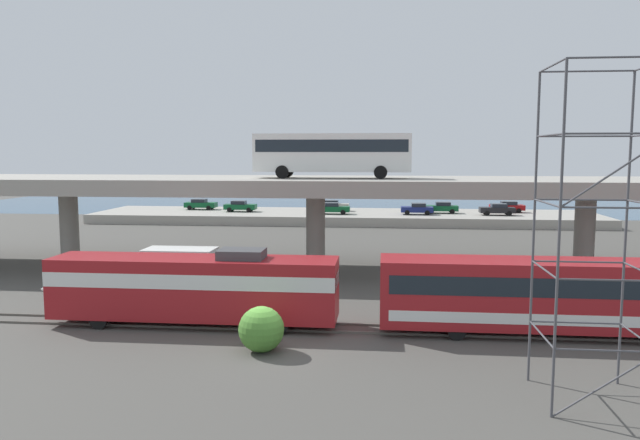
# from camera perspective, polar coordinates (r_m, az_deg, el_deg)

# --- Properties ---
(ground_plane) EXTENTS (260.00, 260.00, 0.00)m
(ground_plane) POSITION_cam_1_polar(r_m,az_deg,el_deg) (29.33, -4.83, -12.15)
(ground_plane) COLOR #4C4944
(rail_strip_near) EXTENTS (110.00, 0.12, 0.12)m
(rail_strip_near) POSITION_cam_1_polar(r_m,az_deg,el_deg) (32.37, -3.74, -10.24)
(rail_strip_near) COLOR #59544C
(rail_strip_near) RESTS_ON ground_plane
(rail_strip_far) EXTENTS (110.00, 0.12, 0.12)m
(rail_strip_far) POSITION_cam_1_polar(r_m,az_deg,el_deg) (33.76, -3.31, -9.54)
(rail_strip_far) COLOR #59544C
(rail_strip_far) RESTS_ON ground_plane
(train_locomotive) EXTENTS (16.48, 3.04, 4.18)m
(train_locomotive) POSITION_cam_1_polar(r_m,az_deg,el_deg) (33.89, -12.93, -5.92)
(train_locomotive) COLOR maroon
(train_locomotive) RESTS_ON ground_plane
(train_coach_lead) EXTENTS (21.83, 3.04, 3.86)m
(train_coach_lead) POSITION_cam_1_polar(r_m,az_deg,el_deg) (33.89, 24.56, -6.37)
(train_coach_lead) COLOR maroon
(train_coach_lead) RESTS_ON ground_plane
(highway_overpass) EXTENTS (96.00, 11.14, 7.32)m
(highway_overpass) POSITION_cam_1_polar(r_m,az_deg,el_deg) (47.69, -0.42, 3.02)
(highway_overpass) COLOR #9E998E
(highway_overpass) RESTS_ON ground_plane
(transit_bus_on_overpass) EXTENTS (12.00, 2.68, 3.40)m
(transit_bus_on_overpass) POSITION_cam_1_polar(r_m,az_deg,el_deg) (47.17, 1.18, 6.44)
(transit_bus_on_overpass) COLOR silver
(transit_bus_on_overpass) RESTS_ON highway_overpass
(service_truck_west) EXTENTS (6.80, 2.46, 3.04)m
(service_truck_west) POSITION_cam_1_polar(r_m,az_deg,el_deg) (41.44, -14.08, -4.50)
(service_truck_west) COLOR #515459
(service_truck_west) RESTS_ON ground_plane
(scaffolding_tower) EXTENTS (3.61, 3.61, 12.46)m
(scaffolding_tower) POSITION_cam_1_polar(r_m,az_deg,el_deg) (24.40, 24.40, -0.51)
(scaffolding_tower) COLOR #47474C
(scaffolding_tower) RESTS_ON ground_plane
(pier_parking_lot) EXTENTS (67.34, 13.76, 1.20)m
(pier_parking_lot) POSITION_cam_1_polar(r_m,az_deg,el_deg) (82.94, 2.26, 0.31)
(pier_parking_lot) COLOR #9E998E
(pier_parking_lot) RESTS_ON ground_plane
(parked_car_0) EXTENTS (4.46, 1.85, 1.50)m
(parked_car_0) POSITION_cam_1_polar(r_m,az_deg,el_deg) (82.20, 16.26, 0.97)
(parked_car_0) COLOR black
(parked_car_0) RESTS_ON pier_parking_lot
(parked_car_1) EXTENTS (4.44, 1.98, 1.50)m
(parked_car_1) POSITION_cam_1_polar(r_m,az_deg,el_deg) (88.55, -11.11, 1.47)
(parked_car_1) COLOR #0C4C26
(parked_car_1) RESTS_ON pier_parking_lot
(parked_car_2) EXTENTS (4.43, 1.91, 1.50)m
(parked_car_2) POSITION_cam_1_polar(r_m,az_deg,el_deg) (80.47, 1.20, 1.11)
(parked_car_2) COLOR #0C4C26
(parked_car_2) RESTS_ON pier_parking_lot
(parked_car_3) EXTENTS (4.48, 1.91, 1.50)m
(parked_car_3) POSITION_cam_1_polar(r_m,az_deg,el_deg) (84.72, 1.17, 1.37)
(parked_car_3) COLOR #9E998C
(parked_car_3) RESTS_ON pier_parking_lot
(parked_car_4) EXTENTS (4.36, 1.86, 1.50)m
(parked_car_4) POSITION_cam_1_polar(r_m,az_deg,el_deg) (84.42, -7.48, 1.30)
(parked_car_4) COLOR #0C4C26
(parked_car_4) RESTS_ON pier_parking_lot
(parked_car_5) EXTENTS (4.37, 1.95, 1.50)m
(parked_car_5) POSITION_cam_1_polar(r_m,az_deg,el_deg) (83.23, 11.30, 1.16)
(parked_car_5) COLOR #0C4C26
(parked_car_5) RESTS_ON pier_parking_lot
(parked_car_6) EXTENTS (4.53, 1.91, 1.50)m
(parked_car_6) POSITION_cam_1_polar(r_m,az_deg,el_deg) (86.57, 17.11, 1.20)
(parked_car_6) COLOR maroon
(parked_car_6) RESTS_ON pier_parking_lot
(parked_car_7) EXTENTS (4.15, 1.97, 1.50)m
(parked_car_7) POSITION_cam_1_polar(r_m,az_deg,el_deg) (80.79, 9.07, 1.05)
(parked_car_7) COLOR navy
(parked_car_7) RESTS_ON pier_parking_lot
(harbor_water) EXTENTS (140.00, 36.00, 0.01)m
(harbor_water) POSITION_cam_1_polar(r_m,az_deg,el_deg) (105.85, 3.06, 1.28)
(harbor_water) COLOR #2D5170
(harbor_water) RESTS_ON ground_plane
(shrub_right) EXTENTS (2.15, 2.15, 2.15)m
(shrub_right) POSITION_cam_1_polar(r_m,az_deg,el_deg) (29.02, -5.51, -10.13)
(shrub_right) COLOR #477F2E
(shrub_right) RESTS_ON ground_plane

